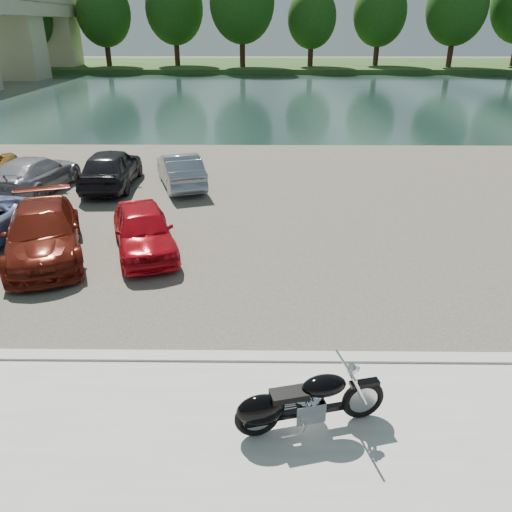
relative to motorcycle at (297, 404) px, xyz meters
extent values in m
plane|color=#595447|center=(-0.13, -0.25, -0.56)|extent=(200.00, 200.00, 0.00)
cube|color=#B4B1AA|center=(-0.13, -1.25, -0.51)|extent=(60.00, 6.00, 0.10)
cube|color=#B4B1AA|center=(-0.13, 1.75, -0.49)|extent=(60.00, 0.30, 0.14)
cube|color=#474139|center=(-0.13, 10.75, -0.54)|extent=(60.00, 18.00, 0.04)
cube|color=#182B29|center=(-0.13, 39.75, -0.56)|extent=(120.00, 40.00, 0.00)
cube|color=#2A4B1A|center=(-0.13, 71.75, -0.26)|extent=(120.00, 24.00, 0.60)
cube|color=#C1B086|center=(-28.13, 53.75, 3.04)|extent=(6.00, 4.00, 7.20)
cube|color=#C1B086|center=(-28.13, 65.75, 3.04)|extent=(6.00, 4.00, 7.20)
cylinder|color=#351C13|center=(-30.13, 64.35, 2.29)|extent=(0.70, 0.70, 4.50)
ellipsoid|color=#15330E|center=(-30.13, 64.35, 5.89)|extent=(6.30, 6.30, 7.56)
cylinder|color=#351C13|center=(-21.13, 65.75, 2.51)|extent=(0.70, 0.70, 4.95)
ellipsoid|color=#15330E|center=(-21.13, 65.75, 6.47)|extent=(6.93, 6.93, 8.32)
cylinder|color=#351C13|center=(-12.13, 67.15, 2.74)|extent=(0.70, 0.70, 5.40)
ellipsoid|color=#15330E|center=(-12.13, 67.15, 7.06)|extent=(7.56, 7.56, 9.07)
cylinder|color=#351C13|center=(-3.13, 64.35, 2.96)|extent=(0.70, 0.70, 5.85)
ellipsoid|color=#15330E|center=(-3.13, 64.35, 7.64)|extent=(8.19, 8.19, 9.83)
cylinder|color=#351C13|center=(5.87, 65.75, 2.29)|extent=(0.70, 0.70, 4.50)
ellipsoid|color=#15330E|center=(5.87, 65.75, 5.89)|extent=(6.30, 6.30, 7.56)
cylinder|color=#351C13|center=(14.87, 67.15, 2.51)|extent=(0.70, 0.70, 4.95)
ellipsoid|color=#15330E|center=(14.87, 67.15, 6.47)|extent=(6.93, 6.93, 8.32)
cylinder|color=#351C13|center=(23.87, 64.35, 2.74)|extent=(0.70, 0.70, 5.40)
ellipsoid|color=#15330E|center=(23.87, 64.35, 7.06)|extent=(7.56, 7.56, 9.07)
torus|color=black|center=(1.02, 0.24, -0.12)|extent=(0.69, 0.28, 0.68)
torus|color=black|center=(-0.59, -0.15, -0.12)|extent=(0.69, 0.28, 0.68)
cylinder|color=#B2B2B7|center=(1.02, 0.24, -0.12)|extent=(0.46, 0.17, 0.46)
cylinder|color=#B2B2B7|center=(-0.59, -0.15, -0.12)|extent=(0.46, 0.17, 0.46)
cylinder|color=silver|center=(0.90, 0.11, 0.18)|extent=(0.33, 0.13, 0.63)
cylinder|color=silver|center=(0.86, 0.31, 0.18)|extent=(0.33, 0.13, 0.63)
cylinder|color=silver|center=(0.69, 0.16, 0.57)|extent=(0.21, 0.74, 0.04)
sphere|color=silver|center=(0.79, 0.19, 0.49)|extent=(0.19, 0.19, 0.16)
sphere|color=silver|center=(0.86, 0.21, 0.49)|extent=(0.13, 0.13, 0.11)
cube|color=black|center=(1.02, 0.24, 0.19)|extent=(0.47, 0.24, 0.06)
cube|color=black|center=(0.21, 0.05, -0.18)|extent=(1.19, 0.38, 0.08)
cube|color=silver|center=(0.17, 0.03, -0.11)|extent=(0.51, 0.42, 0.34)
cylinder|color=silver|center=(0.26, 0.06, 0.09)|extent=(0.28, 0.23, 0.27)
cylinder|color=silver|center=(0.07, 0.01, 0.09)|extent=(0.28, 0.23, 0.27)
ellipsoid|color=black|center=(0.39, 0.09, 0.26)|extent=(0.75, 0.51, 0.32)
cube|color=black|center=(-0.13, -0.04, 0.20)|extent=(0.60, 0.40, 0.10)
ellipsoid|color=black|center=(-0.54, -0.14, 0.00)|extent=(0.79, 0.50, 0.50)
cube|color=black|center=(-0.59, -0.15, -0.07)|extent=(0.43, 0.27, 0.30)
cylinder|color=silver|center=(-0.16, 0.12, -0.24)|extent=(1.09, 0.35, 0.09)
cylinder|color=silver|center=(-0.16, 0.12, -0.16)|extent=(1.09, 0.35, 0.09)
cylinder|color=#B2B2B7|center=(0.11, -0.16, -0.33)|extent=(0.06, 0.14, 0.22)
imported|color=#5F180D|center=(-6.23, 6.23, 0.14)|extent=(3.31, 4.89, 1.32)
imported|color=#B70C17|center=(-3.68, 6.54, 0.10)|extent=(2.56, 3.95, 1.25)
imported|color=#93939B|center=(-8.80, 11.84, 0.13)|extent=(2.33, 4.64, 1.29)
imported|color=black|center=(-6.18, 12.49, 0.20)|extent=(1.85, 4.30, 1.45)
imported|color=gray|center=(-3.61, 12.58, 0.11)|extent=(2.46, 4.03, 1.25)
camera|label=1|loc=(-0.54, -5.73, 5.05)|focal=35.00mm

